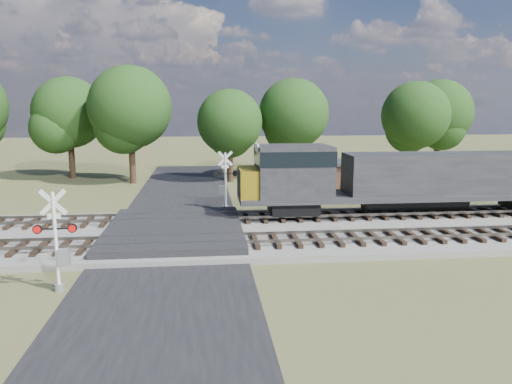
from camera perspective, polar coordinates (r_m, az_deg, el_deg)
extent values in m
plane|color=#4D532C|center=(26.22, -9.32, -5.41)|extent=(160.00, 160.00, 0.00)
cube|color=gray|center=(27.91, 11.75, -4.21)|extent=(140.00, 10.00, 0.30)
cube|color=black|center=(26.21, -9.32, -5.32)|extent=(7.00, 60.00, 0.08)
cube|color=#262628|center=(26.62, -9.28, -4.46)|extent=(7.00, 9.00, 0.62)
cube|color=black|center=(24.14, -4.84, -5.71)|extent=(44.00, 2.60, 0.18)
cube|color=#5E5A50|center=(24.87, 14.03, -5.11)|extent=(140.00, 0.08, 0.15)
cube|color=#5E5A50|center=(26.17, 12.96, -4.30)|extent=(140.00, 0.08, 0.15)
cube|color=black|center=(28.98, -5.06, -3.01)|extent=(44.00, 2.60, 0.18)
cube|color=#5E5A50|center=(29.47, 10.73, -2.60)|extent=(140.00, 0.08, 0.15)
cube|color=#5E5A50|center=(30.81, 9.97, -2.02)|extent=(140.00, 0.08, 0.15)
cylinder|color=silver|center=(19.92, -21.89, -5.37)|extent=(0.13, 0.13, 3.79)
cylinder|color=gray|center=(20.44, -21.56, -10.12)|extent=(0.34, 0.34, 0.28)
cube|color=silver|center=(19.59, -22.18, -1.09)|extent=(0.99, 0.07, 0.99)
cube|color=silver|center=(19.59, -22.18, -1.09)|extent=(0.99, 0.07, 0.99)
cube|color=silver|center=(19.69, -22.08, -2.58)|extent=(0.47, 0.05, 0.21)
cube|color=black|center=(19.79, -21.99, -3.92)|extent=(1.52, 0.11, 0.06)
cylinder|color=red|center=(19.95, -23.71, -3.93)|extent=(0.34, 0.11, 0.34)
cylinder|color=red|center=(19.65, -20.24, -3.90)|extent=(0.34, 0.11, 0.34)
cube|color=gray|center=(20.01, -21.12, -6.94)|extent=(0.44, 0.30, 0.62)
cylinder|color=silver|center=(32.67, -3.51, 1.20)|extent=(0.13, 0.13, 3.79)
cylinder|color=gray|center=(32.98, -3.47, -1.81)|extent=(0.34, 0.34, 0.28)
cube|color=silver|center=(32.46, -3.54, 3.84)|extent=(0.99, 0.06, 0.99)
cube|color=silver|center=(32.46, -3.54, 3.84)|extent=(0.99, 0.06, 0.99)
cube|color=silver|center=(32.53, -3.53, 2.93)|extent=(0.47, 0.04, 0.21)
cube|color=black|center=(32.59, -3.52, 2.10)|extent=(1.52, 0.09, 0.06)
cylinder|color=red|center=(32.61, -2.43, 2.12)|extent=(0.34, 0.10, 0.34)
cylinder|color=red|center=(32.58, -4.60, 2.09)|extent=(0.34, 0.10, 0.34)
cube|color=gray|center=(32.76, -3.91, 0.21)|extent=(0.43, 0.29, 0.62)
cube|color=#4B2B20|center=(37.72, 7.57, 1.35)|extent=(3.87, 3.87, 2.50)
cube|color=#2B2B2D|center=(37.54, 7.61, 3.37)|extent=(4.26, 4.26, 0.18)
cylinder|color=black|center=(49.77, -20.34, 4.19)|extent=(0.56, 0.56, 4.68)
sphere|color=#1B3C13|center=(49.56, -20.61, 8.50)|extent=(6.56, 6.56, 6.56)
cylinder|color=black|center=(44.84, -13.98, 4.19)|extent=(0.56, 0.56, 5.08)
sphere|color=#1B3C13|center=(44.63, -14.20, 9.39)|extent=(7.12, 7.12, 7.12)
cylinder|color=black|center=(44.49, -2.97, 3.80)|extent=(0.56, 0.56, 4.10)
sphere|color=#1B3C13|center=(44.25, -3.01, 8.02)|extent=(5.74, 5.74, 5.74)
cylinder|color=black|center=(46.76, 4.25, 4.41)|extent=(0.56, 0.56, 4.62)
sphere|color=#1B3C13|center=(46.53, 4.31, 8.94)|extent=(6.46, 6.46, 6.46)
cylinder|color=black|center=(49.35, 17.54, 4.19)|extent=(0.56, 0.56, 4.49)
sphere|color=#1B3C13|center=(49.14, 17.77, 8.36)|extent=(6.28, 6.28, 6.28)
cylinder|color=black|center=(52.96, 19.95, 4.51)|extent=(0.56, 0.56, 4.63)
sphere|color=#1B3C13|center=(52.76, 20.19, 8.51)|extent=(6.48, 6.48, 6.48)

